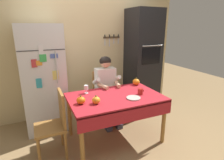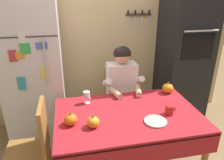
{
  "view_description": "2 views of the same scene",
  "coord_description": "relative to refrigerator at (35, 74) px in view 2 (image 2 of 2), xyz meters",
  "views": [
    {
      "loc": [
        -1.09,
        -2.25,
        1.76
      ],
      "look_at": [
        -0.01,
        0.19,
        0.97
      ],
      "focal_mm": 29.28,
      "sensor_mm": 36.0,
      "label": 1
    },
    {
      "loc": [
        -0.52,
        -1.64,
        1.86
      ],
      "look_at": [
        -0.12,
        0.27,
        1.03
      ],
      "focal_mm": 34.5,
      "sensor_mm": 36.0,
      "label": 2
    }
  ],
  "objects": [
    {
      "name": "dining_table",
      "position": [
        0.95,
        -0.88,
        -0.24
      ],
      "size": [
        1.4,
        0.9,
        0.74
      ],
      "color": "#9E6B33",
      "rests_on": "ground"
    },
    {
      "name": "chair_left_side",
      "position": [
        0.05,
        -0.86,
        -0.39
      ],
      "size": [
        0.4,
        0.4,
        0.93
      ],
      "color": "#9E6B33",
      "rests_on": "ground"
    },
    {
      "name": "coffee_mug",
      "position": [
        1.33,
        -0.96,
        -0.11
      ],
      "size": [
        0.11,
        0.08,
        0.1
      ],
      "color": "#B2231E",
      "rests_on": "dining_table"
    },
    {
      "name": "chair_behind_person",
      "position": [
        1.05,
        -0.09,
        -0.39
      ],
      "size": [
        0.4,
        0.4,
        0.93
      ],
      "color": "tan",
      "rests_on": "ground"
    },
    {
      "name": "serving_tray",
      "position": [
        1.15,
        -1.06,
        -0.15
      ],
      "size": [
        0.21,
        0.21,
        0.02
      ],
      "primitive_type": "cylinder",
      "color": "#B7B2A8",
      "rests_on": "dining_table"
    },
    {
      "name": "pumpkin_small",
      "position": [
        1.52,
        -0.52,
        -0.1
      ],
      "size": [
        0.13,
        0.13,
        0.13
      ],
      "color": "orange",
      "rests_on": "dining_table"
    },
    {
      "name": "wall_oven",
      "position": [
        2.0,
        0.04,
        0.15
      ],
      "size": [
        0.6,
        0.64,
        2.1
      ],
      "color": "black",
      "rests_on": "ground"
    },
    {
      "name": "wine_glass",
      "position": [
        0.58,
        -0.57,
        -0.07
      ],
      "size": [
        0.07,
        0.07,
        0.13
      ],
      "color": "white",
      "rests_on": "dining_table"
    },
    {
      "name": "pumpkin_large",
      "position": [
        0.4,
        -0.94,
        -0.11
      ],
      "size": [
        0.12,
        0.12,
        0.13
      ],
      "color": "orange",
      "rests_on": "dining_table"
    },
    {
      "name": "back_wall_assembly",
      "position": [
        1.0,
        0.39,
        0.4
      ],
      "size": [
        3.7,
        0.13,
        2.6
      ],
      "color": "#D1B784",
      "rests_on": "ground"
    },
    {
      "name": "seated_person",
      "position": [
        1.05,
        -0.28,
        -0.16
      ],
      "size": [
        0.47,
        0.55,
        1.25
      ],
      "color": "#38384C",
      "rests_on": "ground"
    },
    {
      "name": "pumpkin_medium",
      "position": [
        0.59,
        -1.02,
        -0.11
      ],
      "size": [
        0.11,
        0.11,
        0.12
      ],
      "color": "orange",
      "rests_on": "dining_table"
    },
    {
      "name": "refrigerator",
      "position": [
        0.0,
        0.0,
        0.0
      ],
      "size": [
        0.68,
        0.71,
        1.8
      ],
      "color": "silver",
      "rests_on": "ground"
    }
  ]
}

